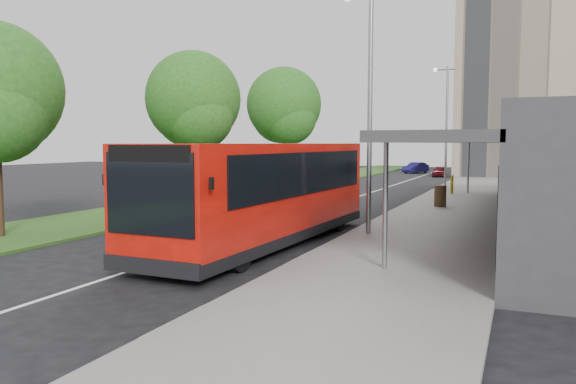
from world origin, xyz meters
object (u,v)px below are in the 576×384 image
at_px(tree_far, 284,110).
at_px(bus_main, 265,193).
at_px(car_far, 416,168).
at_px(litter_bin, 440,196).
at_px(lamp_post_near, 368,96).
at_px(lamp_post_far, 445,119).
at_px(tree_mid, 194,105).
at_px(bollard, 452,185).
at_px(car_near, 440,171).
at_px(bus_second, 256,181).

bearing_deg(tree_far, bus_main, -68.37).
relative_size(tree_far, car_far, 2.49).
distance_m(tree_far, litter_bin, 16.66).
distance_m(lamp_post_near, lamp_post_far, 20.00).
bearing_deg(bus_main, car_far, 96.16).
bearing_deg(litter_bin, tree_mid, -171.06).
relative_size(tree_mid, bollard, 7.22).
distance_m(lamp_post_near, bus_main, 4.77).
bearing_deg(car_near, bollard, -83.42).
bearing_deg(car_far, bus_main, -63.14).
height_order(tree_mid, litter_bin, tree_mid).
xyz_separation_m(tree_mid, car_near, (8.70, 28.98, -4.61)).
bearing_deg(car_near, bus_second, -98.32).
xyz_separation_m(litter_bin, bollard, (-0.29, 7.23, 0.04)).
distance_m(tree_mid, tree_far, 12.01).
xyz_separation_m(tree_far, car_near, (8.70, 16.98, -5.03)).
xyz_separation_m(tree_mid, bus_main, (8.58, -9.63, -3.51)).
bearing_deg(tree_mid, bus_main, -48.30).
distance_m(bus_second, bollard, 14.86).
xyz_separation_m(tree_far, lamp_post_far, (11.13, 0.95, -0.83)).
relative_size(bus_main, car_near, 3.73).
distance_m(tree_far, car_far, 23.67).
relative_size(tree_mid, lamp_post_near, 0.99).
height_order(tree_mid, bus_second, tree_mid).
distance_m(tree_mid, litter_bin, 13.28).
relative_size(car_near, car_far, 0.87).
bearing_deg(tree_far, tree_mid, -90.00).
xyz_separation_m(tree_mid, bus_second, (5.65, -4.21, -3.55)).
bearing_deg(bollard, car_far, 104.54).
xyz_separation_m(bus_second, car_far, (-0.15, 38.69, -1.01)).
bearing_deg(bus_second, lamp_post_near, -32.61).
bearing_deg(bus_main, lamp_post_far, 85.73).
height_order(lamp_post_near, car_far, lamp_post_near).
bearing_deg(car_near, tree_far, -120.20).
relative_size(lamp_post_far, bus_second, 0.73).
distance_m(tree_mid, bus_main, 13.36).
xyz_separation_m(lamp_post_far, bus_second, (-5.47, -17.15, -3.14)).
height_order(tree_far, car_far, tree_far).
bearing_deg(car_near, tree_mid, -109.78).
distance_m(bollard, car_far, 26.15).
xyz_separation_m(tree_far, bus_main, (8.58, -21.63, -3.93)).
bearing_deg(bollard, litter_bin, -87.74).
bearing_deg(car_far, bus_second, -66.91).
xyz_separation_m(tree_mid, lamp_post_far, (11.13, 12.95, -0.40)).
height_order(lamp_post_far, car_near, lamp_post_far).
height_order(tree_mid, car_near, tree_mid).
distance_m(bus_main, litter_bin, 12.21).
xyz_separation_m(bus_second, bollard, (6.42, 13.38, -0.87)).
relative_size(lamp_post_near, bus_main, 0.71).
bearing_deg(bus_main, litter_bin, 74.10).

